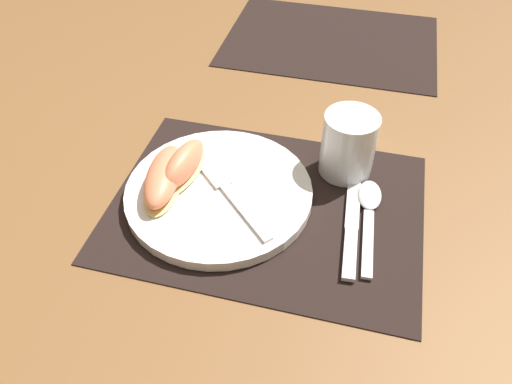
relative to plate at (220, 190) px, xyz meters
name	(u,v)px	position (x,y,z in m)	size (l,w,h in m)	color
ground_plane	(266,207)	(0.07, 0.00, -0.01)	(3.00, 3.00, 0.00)	brown
placemat	(266,206)	(0.07, 0.00, -0.01)	(0.44, 0.32, 0.00)	black
placemat_far	(331,40)	(0.09, 0.50, -0.01)	(0.44, 0.32, 0.00)	black
plate	(220,190)	(0.00, 0.00, 0.00)	(0.27, 0.27, 0.02)	white
juice_glass	(348,148)	(0.17, 0.10, 0.04)	(0.08, 0.08, 0.10)	silver
knife	(352,221)	(0.19, -0.01, -0.01)	(0.03, 0.21, 0.01)	silver
spoon	(369,207)	(0.21, 0.02, 0.00)	(0.04, 0.18, 0.01)	silver
fork	(227,189)	(0.01, -0.01, 0.01)	(0.15, 0.15, 0.00)	silver
citrus_wedge_0	(184,165)	(-0.06, 0.01, 0.03)	(0.05, 0.11, 0.05)	#F4DB84
citrus_wedge_1	(164,177)	(-0.08, -0.02, 0.02)	(0.07, 0.14, 0.04)	#F4DB84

